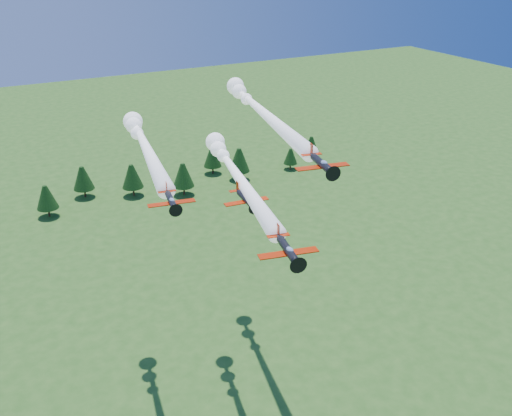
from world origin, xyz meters
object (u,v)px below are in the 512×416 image
plane_left (144,143)px  plane_slot (246,199)px  plane_lead (235,172)px  plane_right (259,109)px

plane_left → plane_slot: 22.19m
plane_lead → plane_left: plane_left is taller
plane_right → plane_lead: bearing=-123.0°
plane_right → plane_slot: bearing=-112.1°
plane_left → plane_lead: bearing=-30.1°
plane_lead → plane_slot: 9.62m
plane_slot → plane_lead: bearing=79.0°
plane_left → plane_right: bearing=10.9°
plane_left → plane_slot: plane_left is taller
plane_left → plane_right: 22.89m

